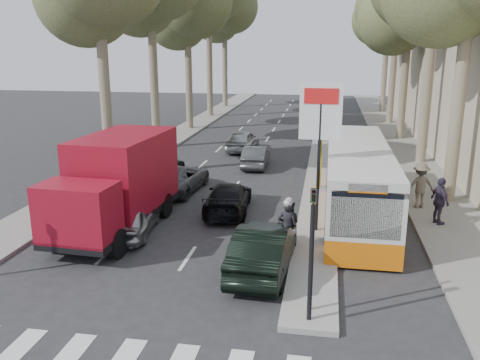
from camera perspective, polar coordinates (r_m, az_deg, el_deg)
The scene contains 23 objects.
ground at distance 15.24m, azimuth -4.62°, elevation -11.96°, with size 120.00×120.00×0.00m, color #28282B.
sidewalk_right at distance 39.08m, azimuth 17.20°, elevation 4.23°, with size 3.20×70.00×0.12m, color gray.
median_left at distance 43.26m, azimuth -5.76°, elevation 5.80°, with size 2.40×64.00×0.12m, color gray.
traffic_island at distance 25.09m, azimuth 8.89°, elevation -0.97°, with size 1.50×26.00×0.16m, color gray.
building_far at distance 48.66m, azimuth 24.99°, elevation 14.93°, with size 11.00×20.00×16.00m, color #B7A88E.
billboard at distance 18.42m, azimuth 8.94°, elevation 4.82°, with size 1.50×12.10×5.60m.
traffic_light_island at distance 12.45m, azimuth 8.11°, elevation -5.90°, with size 0.16×0.41×3.60m.
tree_l_c at distance 42.88m, azimuth -5.77°, elevation 19.10°, with size 7.40×7.20×13.71m.
tree_l_e at distance 58.52m, azimuth -1.60°, elevation 18.71°, with size 7.40×7.20×14.49m.
tree_r_c at distance 39.74m, azimuth 18.76°, elevation 18.26°, with size 7.40×7.20×13.32m.
tree_r_e at distance 55.66m, azimuth 16.53°, elevation 17.97°, with size 7.40×7.20×14.10m.
silver_hatchback at distance 19.35m, azimuth -11.98°, elevation -4.25°, with size 1.49×3.69×1.26m, color #A0A3A8.
dark_hatchback at distance 15.95m, azimuth 2.67°, elevation -7.69°, with size 1.59×4.55×1.50m, color black.
queue_car_a at distance 24.76m, azimuth -6.93°, elevation 0.20°, with size 2.08×4.50×1.25m, color #4D4E54.
queue_car_b at distance 21.47m, azimuth -1.34°, elevation -2.00°, with size 1.76×4.32×1.25m, color black.
queue_car_c at distance 33.93m, azimuth 0.28°, elevation 4.46°, with size 1.67×4.15×1.42m, color #AAADB2.
queue_car_d at distance 29.44m, azimuth 1.79°, elevation 2.66°, with size 1.31×3.76×1.24m, color #494B50.
queue_car_e at distance 27.05m, azimuth -8.96°, elevation 1.40°, with size 1.77×4.35×1.26m, color black.
red_truck at distance 19.60m, azimuth -13.62°, elevation -0.23°, with size 2.95×6.86×3.58m.
city_bus at distance 21.33m, azimuth 13.01°, elevation 0.07°, with size 2.48×11.16×2.94m.
motorcycle at distance 17.49m, azimuth 5.39°, elevation -5.23°, with size 0.82×2.26×1.92m.
pedestrian_near at distance 21.05m, azimuth 21.52°, elevation -2.22°, with size 1.09×0.53×1.86m, color #392E46.
pedestrian_far at distance 22.91m, azimuth 19.57°, elevation -0.56°, with size 1.26×0.56×1.96m, color #62594A.
Camera 1 is at (3.49, -13.14, 6.89)m, focal length 38.00 mm.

